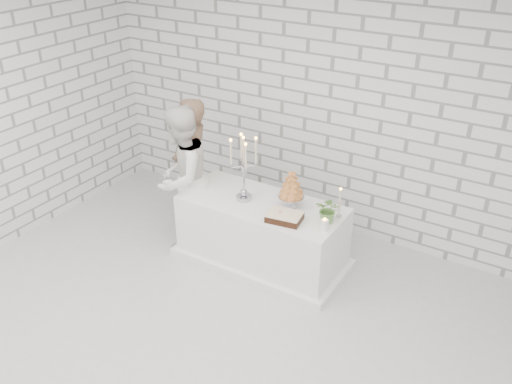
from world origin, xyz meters
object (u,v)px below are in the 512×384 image
(cake_table, at_px, (262,232))
(croquembouche, at_px, (291,189))
(candelabra, at_px, (244,169))
(bride, at_px, (181,178))
(groom, at_px, (191,167))

(cake_table, relative_size, croquembouche, 4.11)
(cake_table, bearing_deg, candelabra, -169.59)
(candelabra, height_order, croquembouche, candelabra)
(bride, bearing_deg, cake_table, 88.74)
(groom, bearing_deg, bride, 8.18)
(groom, height_order, croquembouche, groom)
(bride, bearing_deg, groom, -173.23)
(cake_table, xyz_separation_m, groom, (-1.07, 0.15, 0.47))
(candelabra, xyz_separation_m, croquembouche, (0.52, 0.12, -0.15))
(groom, distance_m, croquembouche, 1.39)
(bride, height_order, candelabra, bride)
(groom, xyz_separation_m, bride, (0.07, -0.28, -0.00))
(bride, height_order, croquembouche, bride)
(groom, xyz_separation_m, croquembouche, (1.38, -0.08, 0.13))
(cake_table, relative_size, candelabra, 2.41)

